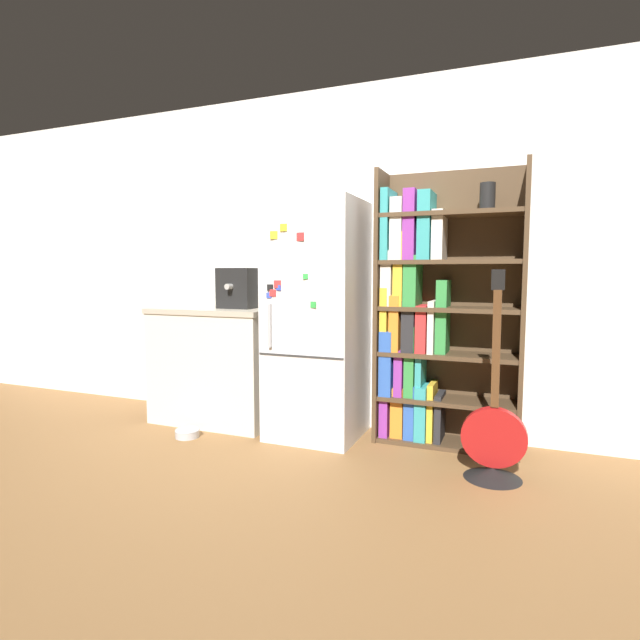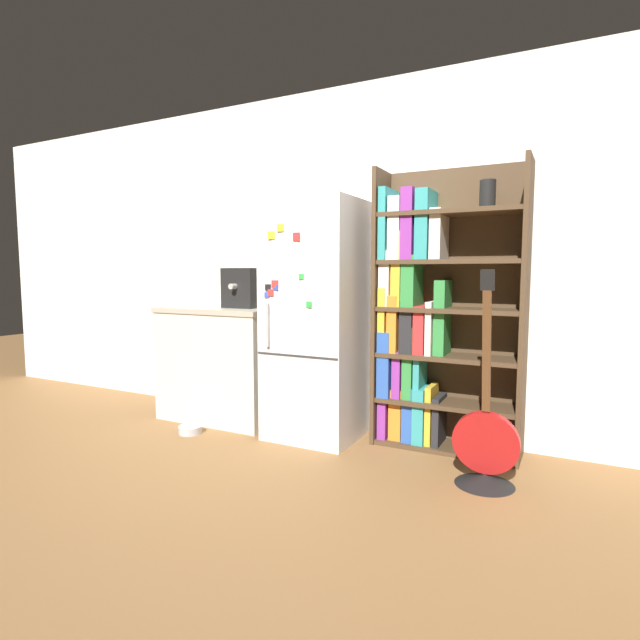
{
  "view_description": "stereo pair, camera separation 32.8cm",
  "coord_description": "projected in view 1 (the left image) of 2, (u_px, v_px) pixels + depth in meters",
  "views": [
    {
      "loc": [
        1.37,
        -3.21,
        1.21
      ],
      "look_at": [
        0.02,
        0.15,
        0.86
      ],
      "focal_mm": 28.0,
      "sensor_mm": 36.0,
      "label": 1
    },
    {
      "loc": [
        1.67,
        -3.08,
        1.21
      ],
      "look_at": [
        0.02,
        0.15,
        0.86
      ],
      "focal_mm": 28.0,
      "sensor_mm": 36.0,
      "label": 2
    }
  ],
  "objects": [
    {
      "name": "espresso_machine",
      "position": [
        239.0,
        288.0,
        3.94
      ],
      "size": [
        0.29,
        0.29,
        0.32
      ],
      "color": "black",
      "rests_on": "kitchen_counter"
    },
    {
      "name": "ground_plane",
      "position": [
        310.0,
        440.0,
        3.59
      ],
      "size": [
        16.0,
        16.0,
        0.0
      ],
      "primitive_type": "plane",
      "color": "olive"
    },
    {
      "name": "kitchen_counter",
      "position": [
        218.0,
        365.0,
        4.03
      ],
      "size": [
        1.0,
        0.58,
        0.92
      ],
      "color": "beige",
      "rests_on": "ground_plane"
    },
    {
      "name": "pet_bowl",
      "position": [
        187.0,
        433.0,
        3.66
      ],
      "size": [
        0.18,
        0.18,
        0.06
      ],
      "color": "#B7B7BC",
      "rests_on": "ground_plane"
    },
    {
      "name": "guitar",
      "position": [
        493.0,
        450.0,
        2.91
      ],
      "size": [
        0.37,
        0.33,
        1.22
      ],
      "color": "black",
      "rests_on": "ground_plane"
    },
    {
      "name": "bookshelf",
      "position": [
        428.0,
        316.0,
        3.5
      ],
      "size": [
        0.98,
        0.34,
        1.91
      ],
      "color": "#4C3823",
      "rests_on": "ground_plane"
    },
    {
      "name": "wall_back",
      "position": [
        334.0,
        260.0,
        3.91
      ],
      "size": [
        8.0,
        0.05,
        2.6
      ],
      "color": "white",
      "rests_on": "ground_plane"
    },
    {
      "name": "refrigerator",
      "position": [
        318.0,
        320.0,
        3.64
      ],
      "size": [
        0.64,
        0.64,
        1.72
      ],
      "color": "silver",
      "rests_on": "ground_plane"
    }
  ]
}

